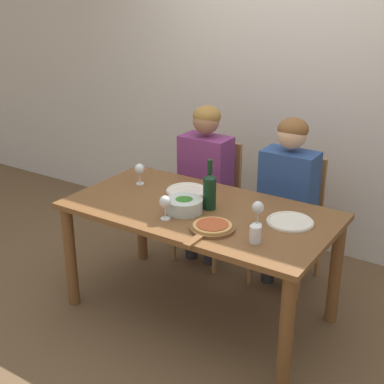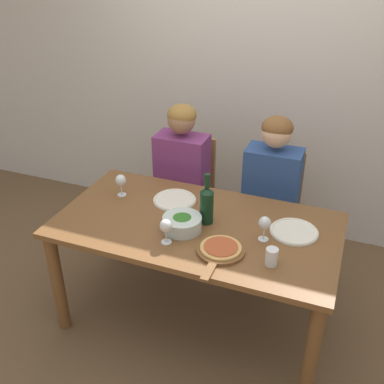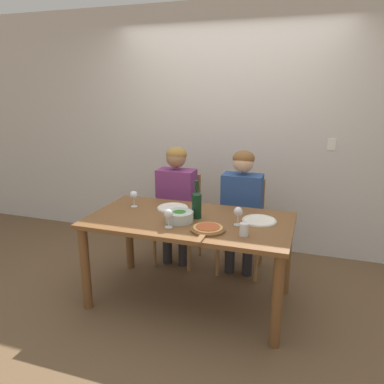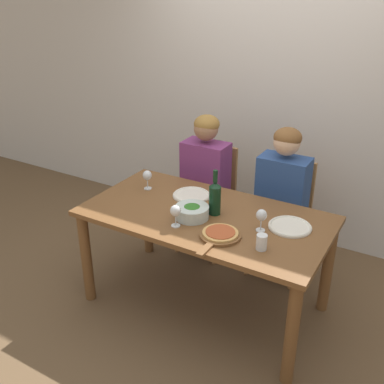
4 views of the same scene
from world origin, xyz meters
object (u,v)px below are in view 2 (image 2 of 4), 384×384
object	(u,v)px
chair_left	(187,191)
pizza_on_board	(220,250)
dinner_plate_right	(294,231)
wine_bottle	(207,204)
wine_glass_right	(265,224)
wine_glass_centre	(166,227)
dinner_plate_left	(175,200)
person_man	(271,185)
chair_right	(271,207)
broccoli_bowl	(182,223)
person_woman	(181,169)
wine_glass_left	(121,181)
water_tumbler	(272,257)

from	to	relation	value
chair_left	pizza_on_board	xyz separation A→B (m)	(0.59, -0.99, 0.27)
dinner_plate_right	wine_bottle	bearing A→B (deg)	-171.70
wine_glass_right	wine_glass_centre	bearing A→B (deg)	-155.84
dinner_plate_left	person_man	bearing A→B (deg)	40.96
dinner_plate_right	pizza_on_board	xyz separation A→B (m)	(-0.34, -0.33, 0.01)
chair_right	broccoli_bowl	xyz separation A→B (m)	(-0.36, -0.86, 0.30)
broccoli_bowl	dinner_plate_left	distance (m)	0.33
person_man	broccoli_bowl	size ratio (longest dim) A/B	5.41
dinner_plate_left	broccoli_bowl	bearing A→B (deg)	-59.16
person_man	person_woman	bearing A→B (deg)	180.00
chair_right	person_woman	xyz separation A→B (m)	(-0.68, -0.11, 0.24)
dinner_plate_right	person_woman	bearing A→B (deg)	149.64
person_woman	dinner_plate_right	distance (m)	1.08
chair_left	pizza_on_board	size ratio (longest dim) A/B	2.29
person_man	dinner_plate_left	distance (m)	0.71
wine_bottle	wine_glass_left	distance (m)	0.64
person_man	chair_right	bearing A→B (deg)	90.00
person_woman	wine_glass_centre	world-z (taller)	person_woman
wine_glass_left	dinner_plate_right	bearing A→B (deg)	-1.33
chair_right	wine_glass_centre	distance (m)	1.15
chair_right	pizza_on_board	size ratio (longest dim) A/B	2.29
dinner_plate_right	wine_glass_left	size ratio (longest dim) A/B	1.85
wine_glass_right	broccoli_bowl	bearing A→B (deg)	-171.44
chair_left	dinner_plate_left	xyz separation A→B (m)	(0.15, -0.57, 0.26)
person_woman	dinner_plate_left	xyz separation A→B (m)	(0.15, -0.46, 0.02)
dinner_plate_left	wine_bottle	bearing A→B (deg)	-29.84
wine_bottle	dinner_plate_left	xyz separation A→B (m)	(-0.28, 0.16, -0.12)
dinner_plate_right	wine_glass_right	size ratio (longest dim) A/B	1.85
dinner_plate_left	water_tumbler	size ratio (longest dim) A/B	2.88
broccoli_bowl	wine_bottle	bearing A→B (deg)	50.35
dinner_plate_right	water_tumbler	bearing A→B (deg)	-100.44
person_man	wine_glass_left	distance (m)	1.04
dinner_plate_right	pizza_on_board	distance (m)	0.48
chair_left	wine_glass_left	distance (m)	0.76
wine_glass_right	pizza_on_board	bearing A→B (deg)	-133.31
person_man	pizza_on_board	distance (m)	0.89
person_woman	broccoli_bowl	xyz separation A→B (m)	(0.32, -0.75, 0.05)
person_man	wine_glass_centre	xyz separation A→B (m)	(-0.40, -0.90, 0.11)
person_man	wine_glass_right	bearing A→B (deg)	-81.32
wine_bottle	water_tumbler	size ratio (longest dim) A/B	3.31
chair_right	wine_bottle	xyz separation A→B (m)	(-0.26, -0.73, 0.38)
wine_glass_right	water_tumbler	size ratio (longest dim) A/B	1.55
wine_glass_right	water_tumbler	world-z (taller)	wine_glass_right
water_tumbler	dinner_plate_right	bearing A→B (deg)	79.56
chair_left	wine_bottle	world-z (taller)	wine_bottle
dinner_plate_right	person_man	bearing A→B (deg)	114.90
person_woman	wine_bottle	size ratio (longest dim) A/B	3.86
person_man	wine_glass_right	world-z (taller)	person_man
chair_right	water_tumbler	xyz separation A→B (m)	(0.19, -0.99, 0.30)
person_woman	person_man	bearing A→B (deg)	0.00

